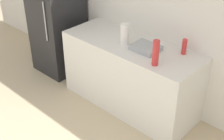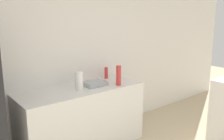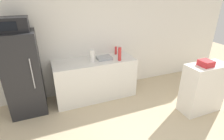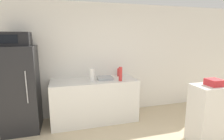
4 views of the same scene
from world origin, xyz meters
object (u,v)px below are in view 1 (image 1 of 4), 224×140
refrigerator (57,20)px  bottle_tall (156,53)px  bottle_short (184,47)px  paper_towel_roll (125,34)px

refrigerator → bottle_tall: bearing=-5.9°
bottle_short → paper_towel_roll: bearing=-158.3°
bottle_tall → paper_towel_roll: 0.60m
refrigerator → bottle_short: (2.08, 0.23, 0.18)m
refrigerator → bottle_tall: 2.01m
refrigerator → bottle_short: size_ratio=8.96×
bottle_short → paper_towel_roll: paper_towel_roll is taller
refrigerator → bottle_short: bearing=6.3°
refrigerator → bottle_tall: (1.98, -0.20, 0.23)m
refrigerator → bottle_short: 2.10m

